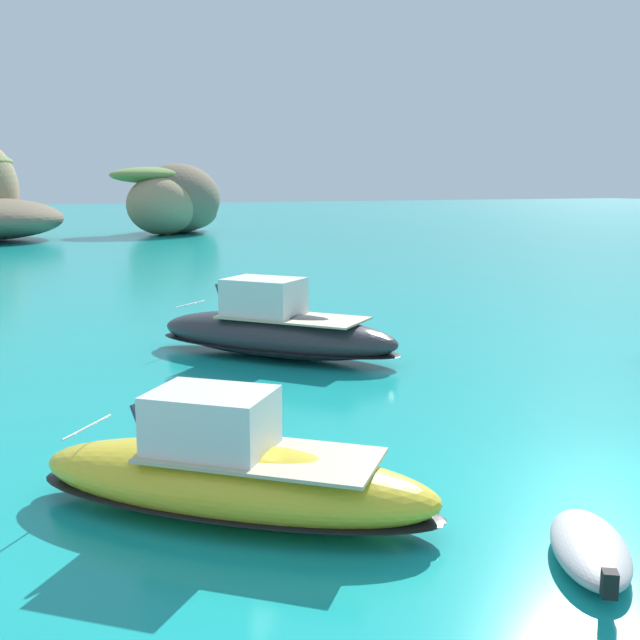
# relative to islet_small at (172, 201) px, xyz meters

# --- Properties ---
(islet_small) EXTENTS (14.18, 16.05, 7.61)m
(islet_small) POSITION_rel_islet_small_xyz_m (0.00, 0.00, 0.00)
(islet_small) COLOR #9E8966
(islet_small) RESTS_ON ground
(motorboat_yellow) EXTENTS (6.85, 6.42, 2.14)m
(motorboat_yellow) POSITION_rel_islet_small_xyz_m (-17.34, -73.16, -2.83)
(motorboat_yellow) COLOR yellow
(motorboat_yellow) RESTS_ON ground
(motorboat_charcoal) EXTENTS (7.47, 8.20, 2.52)m
(motorboat_charcoal) POSITION_rel_islet_small_xyz_m (-12.23, -62.14, -2.70)
(motorboat_charcoal) COLOR #2D2D33
(motorboat_charcoal) RESTS_ON ground
(dinghy_tender) EXTENTS (2.37, 2.77, 0.58)m
(dinghy_tender) POSITION_rel_islet_small_xyz_m (-13.01, -76.98, -3.32)
(dinghy_tender) COLOR #B2B2B2
(dinghy_tender) RESTS_ON ground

